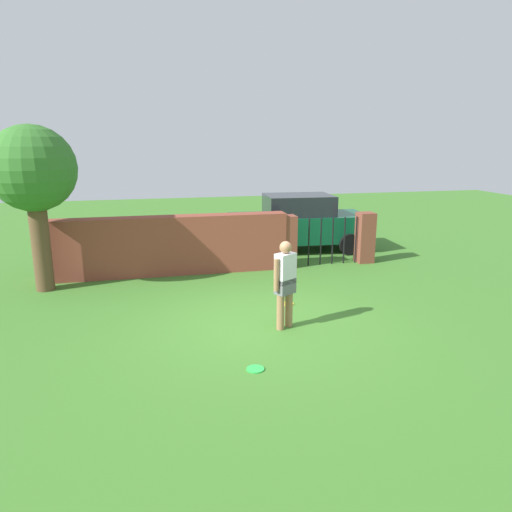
{
  "coord_description": "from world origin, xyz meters",
  "views": [
    {
      "loc": [
        -1.96,
        -8.01,
        3.36
      ],
      "look_at": [
        0.19,
        1.24,
        1.0
      ],
      "focal_mm": 33.07,
      "sensor_mm": 36.0,
      "label": 1
    }
  ],
  "objects_px": {
    "tree": "(33,172)",
    "person": "(285,281)",
    "car": "(298,223)",
    "frisbee_green": "(255,369)",
    "frisbee_yellow": "(287,304)"
  },
  "relations": [
    {
      "from": "tree",
      "to": "person",
      "type": "distance_m",
      "value": 6.06
    },
    {
      "from": "car",
      "to": "frisbee_green",
      "type": "bearing_deg",
      "value": -109.06
    },
    {
      "from": "person",
      "to": "car",
      "type": "bearing_deg",
      "value": -140.03
    },
    {
      "from": "person",
      "to": "car",
      "type": "distance_m",
      "value": 6.28
    },
    {
      "from": "tree",
      "to": "frisbee_yellow",
      "type": "bearing_deg",
      "value": -23.15
    },
    {
      "from": "tree",
      "to": "frisbee_yellow",
      "type": "distance_m",
      "value": 6.17
    },
    {
      "from": "frisbee_yellow",
      "to": "frisbee_green",
      "type": "distance_m",
      "value": 2.96
    },
    {
      "from": "car",
      "to": "frisbee_yellow",
      "type": "height_order",
      "value": "car"
    },
    {
      "from": "person",
      "to": "frisbee_green",
      "type": "relative_size",
      "value": 6.0
    },
    {
      "from": "frisbee_yellow",
      "to": "frisbee_green",
      "type": "height_order",
      "value": "same"
    },
    {
      "from": "car",
      "to": "frisbee_yellow",
      "type": "bearing_deg",
      "value": -106.95
    },
    {
      "from": "frisbee_yellow",
      "to": "frisbee_green",
      "type": "xyz_separation_m",
      "value": [
        -1.3,
        -2.66,
        0.0
      ]
    },
    {
      "from": "person",
      "to": "car",
      "type": "height_order",
      "value": "car"
    },
    {
      "from": "person",
      "to": "car",
      "type": "xyz_separation_m",
      "value": [
        2.16,
        5.89,
        -0.04
      ]
    },
    {
      "from": "tree",
      "to": "person",
      "type": "xyz_separation_m",
      "value": [
        4.7,
        -3.39,
        -1.76
      ]
    }
  ]
}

